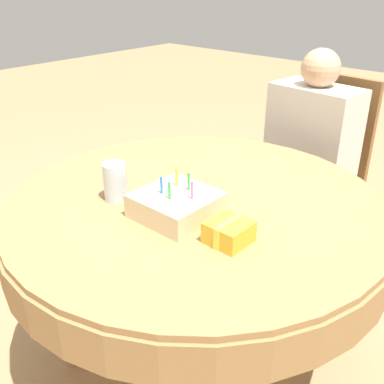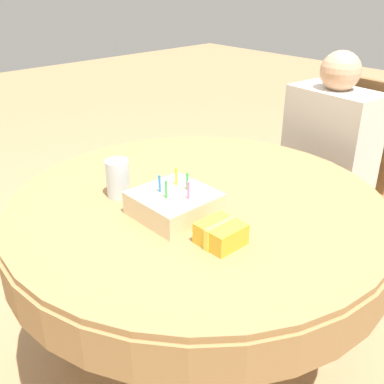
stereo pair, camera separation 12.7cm
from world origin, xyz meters
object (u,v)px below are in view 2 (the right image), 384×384
Objects in this scene: birthday_cake at (174,204)px; chair at (336,174)px; gift_box at (221,234)px; person at (327,149)px; drinking_glass at (118,178)px.

chair is at bearing 93.63° from birthday_cake.
gift_box is (0.21, -0.01, -0.01)m from birthday_cake.
person reaches higher than drinking_glass.
drinking_glass is 0.44m from gift_box.
birthday_cake reaches higher than drinking_glass.
birthday_cake is 0.23m from drinking_glass.
person is 1.05m from gift_box.
birthday_cake is at bearing 13.59° from drinking_glass.
chair is at bearing 104.21° from gift_box.
chair is 1.19m from drinking_glass.
person is at bearing 82.22° from drinking_glass.
birthday_cake is (0.08, -0.99, 0.10)m from person.
chair is 4.18× the size of birthday_cake.
chair is 8.14× the size of gift_box.
gift_box is (0.28, -1.11, 0.25)m from chair.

